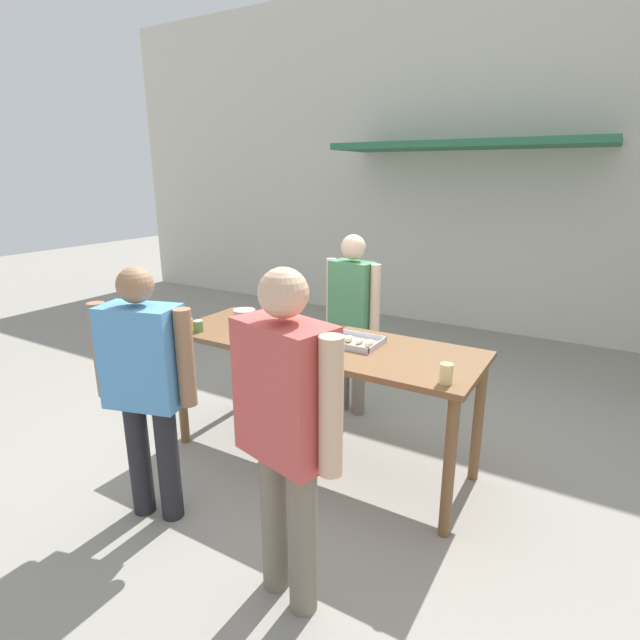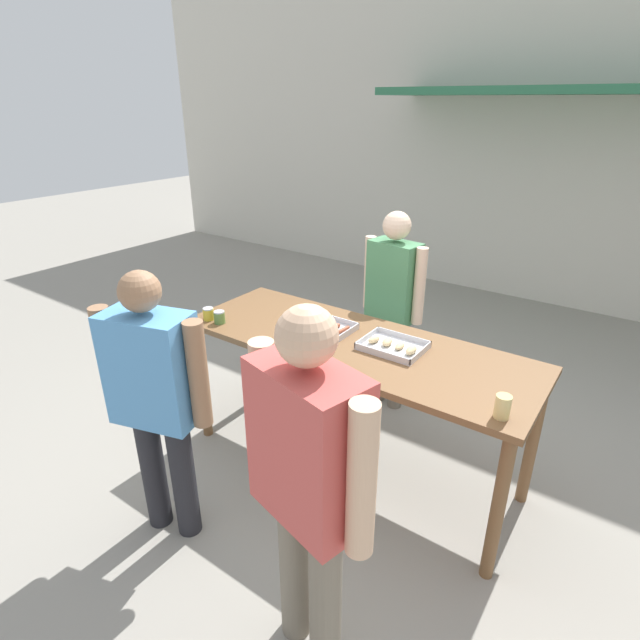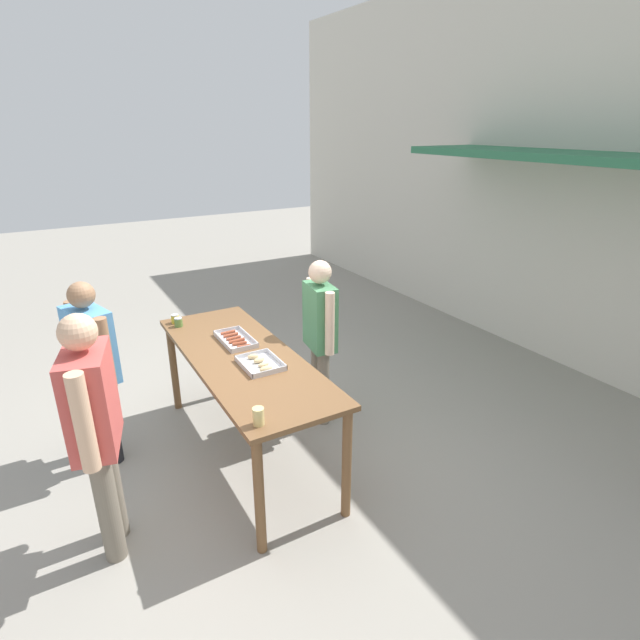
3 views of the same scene
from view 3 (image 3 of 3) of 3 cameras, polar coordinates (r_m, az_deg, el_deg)
ground_plane at (r=4.60m, az=-8.15°, el=-14.70°), size 24.00×24.00×0.00m
building_facade_back at (r=6.33m, az=27.48°, el=15.20°), size 12.00×1.11×4.50m
serving_table at (r=4.16m, az=-8.74°, el=-5.44°), size 2.25×0.80×0.94m
food_tray_sausages at (r=4.38m, az=-9.64°, el=-2.24°), size 0.46×0.25×0.04m
food_tray_buns at (r=3.92m, az=-6.82°, el=-4.98°), size 0.37×0.29×0.05m
condiment_jar_mustard at (r=4.90m, az=-16.22°, el=0.14°), size 0.07×0.07×0.08m
condiment_jar_ketchup at (r=4.81m, az=-15.88°, el=-0.24°), size 0.07×0.07×0.08m
beer_cup at (r=3.19m, az=-7.05°, el=-10.88°), size 0.07×0.07×0.12m
person_server_behind_table at (r=4.57m, az=-0.00°, el=-0.94°), size 0.54×0.26×1.59m
person_customer_holding_hotdog at (r=4.43m, az=-24.50°, el=-4.12°), size 0.62×0.36×1.58m
person_customer_with_cup at (r=3.43m, az=-24.37°, el=-10.32°), size 0.65×0.36×1.70m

